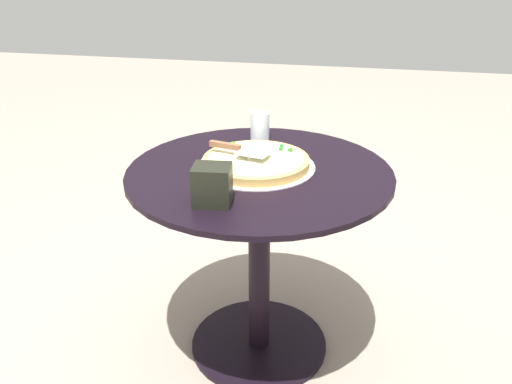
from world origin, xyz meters
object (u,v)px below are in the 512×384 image
object	(u,v)px
pizza_on_tray	(256,162)
napkin_dispenser	(212,185)
patio_table	(259,229)
pizza_server	(238,149)
drinking_cup	(260,126)

from	to	relation	value
pizza_on_tray	napkin_dispenser	size ratio (longest dim) A/B	3.41
patio_table	pizza_on_tray	world-z (taller)	pizza_on_tray
pizza_server	napkin_dispenser	size ratio (longest dim) A/B	1.91
pizza_on_tray	napkin_dispenser	bearing A→B (deg)	-102.67
patio_table	napkin_dispenser	xyz separation A→B (m)	(-0.08, -0.26, 0.27)
pizza_on_tray	patio_table	bearing A→B (deg)	-54.68
pizza_on_tray	napkin_dispenser	distance (m)	0.30
drinking_cup	napkin_dispenser	xyz separation A→B (m)	(-0.02, -0.55, 0.01)
patio_table	pizza_on_tray	size ratio (longest dim) A/B	2.23
patio_table	napkin_dispenser	size ratio (longest dim) A/B	7.60
patio_table	napkin_dispenser	bearing A→B (deg)	-106.96
drinking_cup	patio_table	bearing A→B (deg)	-79.01
pizza_on_tray	drinking_cup	world-z (taller)	drinking_cup
pizza_server	napkin_dispenser	bearing A→B (deg)	-91.17
patio_table	pizza_server	xyz separation A→B (m)	(-0.07, 0.03, 0.28)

